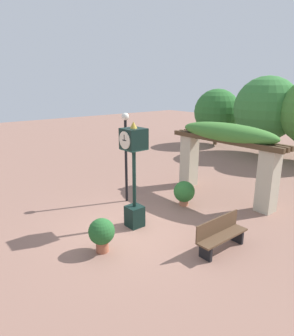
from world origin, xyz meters
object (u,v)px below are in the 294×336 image
pedestal_clock (134,169)px  potted_plant_near_left (184,192)px  potted_plant_near_right (102,233)px  park_bench (221,234)px  lamp_post (126,145)px

pedestal_clock → potted_plant_near_left: pedestal_clock is taller
potted_plant_near_right → park_bench: bearing=52.9°
park_bench → lamp_post: (-4.41, 0.05, 1.72)m
potted_plant_near_left → lamp_post: size_ratio=0.27×
potted_plant_near_left → potted_plant_near_right: bearing=-78.1°
potted_plant_near_left → potted_plant_near_right: 4.06m
pedestal_clock → lamp_post: (-1.85, 1.02, 0.30)m
park_bench → lamp_post: lamp_post is taller
potted_plant_near_left → park_bench: (2.75, -1.44, -0.07)m
park_bench → pedestal_clock: bearing=110.7°
pedestal_clock → park_bench: (2.56, 0.97, -1.42)m
pedestal_clock → lamp_post: 2.14m
pedestal_clock → potted_plant_near_right: pedestal_clock is taller
potted_plant_near_right → lamp_post: lamp_post is taller
park_bench → lamp_post: bearing=89.3°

